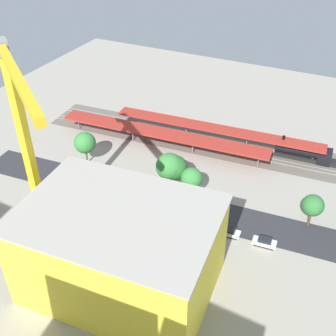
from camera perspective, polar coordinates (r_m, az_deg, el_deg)
The scene contains 25 objects.
ground_plane at distance 91.08m, azimuth 3.87°, elevation -3.21°, with size 155.96×155.96×0.00m, color #9E998C.
rail_bed at distance 107.05m, azimuth 8.08°, elevation 2.98°, with size 97.48×13.07×0.01m, color #665E54.
street_asphalt at distance 86.81m, azimuth 2.37°, elevation -5.41°, with size 97.48×9.00×0.01m, color #2D2D33.
track_rails at distance 106.95m, azimuth 8.08°, elevation 3.07°, with size 97.23×13.66×0.12m.
platform_canopy_near at distance 103.89m, azimuth -0.83°, elevation 4.78°, with size 54.45×8.77×4.12m.
platform_canopy_far at distance 105.94m, azimuth 6.65°, elevation 5.37°, with size 53.63×8.00×4.41m.
locomotive at distance 105.36m, azimuth 18.40°, elevation 2.00°, with size 14.78×3.92×5.29m.
parked_car_0 at distance 80.43m, azimuth 13.09°, elevation -9.87°, with size 4.52×2.15×1.62m.
parked_car_1 at distance 81.20m, azimuth 8.27°, elevation -8.65°, with size 4.70×1.97×1.57m.
parked_car_2 at distance 82.96m, azimuth 3.45°, elevation -7.10°, with size 4.42×2.08×1.63m.
parked_car_3 at distance 85.71m, azimuth -1.20°, elevation -5.37°, with size 4.85×1.98×1.66m.
parked_car_4 at distance 88.29m, azimuth -5.21°, elevation -4.12°, with size 4.21×2.08×1.68m.
parked_car_5 at distance 91.54m, azimuth -9.49°, elevation -2.84°, with size 4.66×2.16×1.76m.
construction_building at distance 67.62m, azimuth -6.51°, elevation -11.28°, with size 29.23×20.42×15.38m, color yellow.
construction_roof_slab at distance 62.16m, azimuth -6.99°, elevation -6.26°, with size 29.83×21.02×0.40m, color #ADA89E.
tower_crane at distance 69.09m, azimuth -18.71°, elevation 3.09°, with size 23.22×18.44×36.53m.
box_truck_0 at distance 80.66m, azimuth -1.20°, elevation -7.51°, with size 9.25×2.82×3.64m.
box_truck_1 at distance 85.67m, azimuth -7.13°, elevation -4.92°, with size 8.95×2.90×3.33m.
box_truck_2 at distance 80.26m, azimuth 4.59°, elevation -7.99°, with size 8.19×2.61×3.46m.
street_tree_1 at distance 84.24m, azimuth 19.25°, elevation -4.88°, with size 4.27×4.27×7.11m.
street_tree_2 at distance 86.96m, azimuth 3.25°, elevation -1.44°, with size 4.65×4.65×7.01m.
street_tree_3 at distance 98.51m, azimuth -11.32°, elevation 3.41°, with size 5.09×5.09×8.23m.
street_tree_4 at distance 88.57m, azimuth 0.19°, elevation 0.22°, with size 5.87×5.87×8.64m.
street_tree_5 at distance 88.83m, azimuth 0.96°, elevation 0.02°, with size 5.49×5.49×8.05m.
traffic_light at distance 85.88m, azimuth -6.91°, elevation -2.25°, with size 0.50×0.36×7.03m.
Camera 1 is at (-25.24, 66.83, 56.50)m, focal length 44.46 mm.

